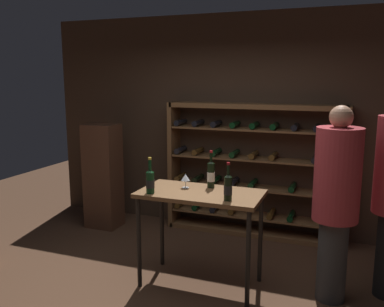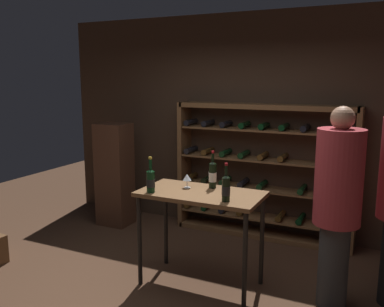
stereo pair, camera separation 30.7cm
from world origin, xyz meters
name	(u,v)px [view 1 (the left image)]	position (x,y,z in m)	size (l,w,h in m)	color
ground_plane	(174,300)	(0.00, 0.00, 0.00)	(10.23, 10.23, 0.00)	#472D1E
back_wall	(236,124)	(0.00, 2.11, 1.44)	(5.44, 0.10, 2.87)	#3D2B1E
wine_rack	(252,170)	(0.29, 1.90, 0.87)	(2.29, 0.32, 1.73)	brown
tasting_table	(201,203)	(0.12, 0.39, 0.85)	(1.19, 0.63, 0.96)	brown
person_guest_plum_blouse	(336,196)	(1.36, 0.55, 1.00)	(0.41, 0.41, 1.82)	#303030
display_cabinet	(103,176)	(-1.69, 1.47, 0.72)	(0.44, 0.36, 1.43)	#4C2D1E
wine_bottle_red_label	(150,181)	(-0.31, 0.17, 1.08)	(0.08, 0.08, 0.35)	black
wine_bottle_amber_reserve	(211,174)	(0.16, 0.58, 1.10)	(0.08, 0.08, 0.38)	black
wine_bottle_green_slim	(228,187)	(0.45, 0.21, 1.08)	(0.08, 0.08, 0.35)	black
wine_glass_stemmed_center	(186,178)	(-0.07, 0.47, 1.06)	(0.09, 0.09, 0.14)	silver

